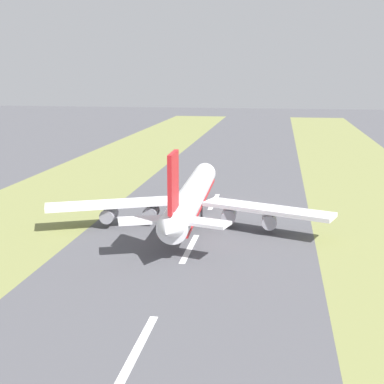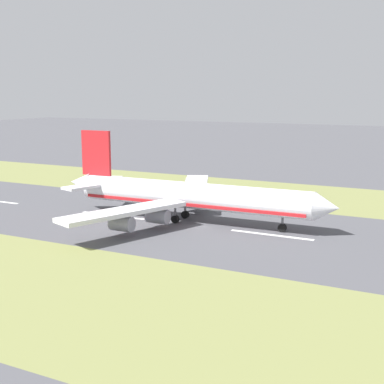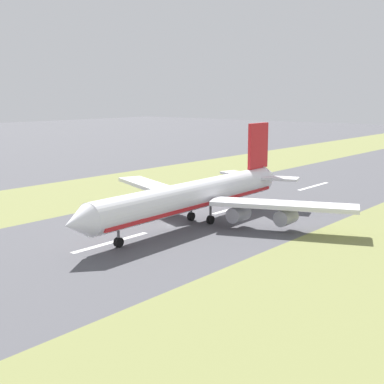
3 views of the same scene
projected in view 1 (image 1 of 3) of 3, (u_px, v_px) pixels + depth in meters
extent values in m
plane|color=#4C4C51|center=(206.00, 217.00, 129.51)|extent=(800.00, 800.00, 0.00)
cube|color=olive|center=(32.00, 210.00, 136.58)|extent=(40.00, 600.00, 0.01)
cube|color=silver|center=(138.00, 348.00, 68.35)|extent=(1.20, 18.00, 0.01)
cube|color=silver|center=(190.00, 248.00, 106.86)|extent=(1.20, 18.00, 0.01)
cube|color=silver|center=(214.00, 201.00, 145.37)|extent=(1.20, 18.00, 0.01)
cylinder|color=white|center=(192.00, 195.00, 125.20)|extent=(7.60, 56.15, 6.00)
cone|color=white|center=(206.00, 172.00, 154.69)|extent=(6.02, 5.17, 5.88)
cone|color=white|center=(169.00, 230.00, 95.05)|extent=(5.27, 6.14, 5.10)
cube|color=red|center=(192.00, 202.00, 125.56)|extent=(7.24, 53.90, 0.70)
cube|color=white|center=(111.00, 204.00, 120.68)|extent=(28.97, 17.13, 0.90)
cube|color=white|center=(267.00, 209.00, 116.15)|extent=(29.28, 15.71, 0.90)
cylinder|color=#93939E|center=(151.00, 212.00, 123.23)|extent=(3.34, 4.89, 3.20)
cylinder|color=#93939E|center=(109.00, 215.00, 121.01)|extent=(3.34, 4.89, 3.20)
cylinder|color=#93939E|center=(229.00, 215.00, 120.90)|extent=(3.34, 4.89, 3.20)
cylinder|color=#93939E|center=(269.00, 220.00, 116.35)|extent=(3.34, 4.89, 3.20)
cube|color=red|center=(173.00, 182.00, 98.19)|extent=(1.03, 8.02, 11.00)
cube|color=white|center=(145.00, 220.00, 100.55)|extent=(10.90, 7.51, 0.60)
cube|color=white|center=(203.00, 222.00, 99.13)|extent=(10.83, 7.04, 0.60)
cylinder|color=#59595E|center=(202.00, 191.00, 146.59)|extent=(0.50, 0.50, 3.20)
cylinder|color=black|center=(202.00, 197.00, 146.94)|extent=(0.95, 1.83, 1.80)
cylinder|color=#59595E|center=(179.00, 213.00, 123.45)|extent=(0.50, 0.50, 3.20)
cylinder|color=black|center=(179.00, 220.00, 123.80)|extent=(0.95, 1.83, 1.80)
cylinder|color=#59595E|center=(201.00, 214.00, 122.77)|extent=(0.50, 0.50, 3.20)
cylinder|color=black|center=(201.00, 221.00, 123.12)|extent=(0.95, 1.83, 1.80)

